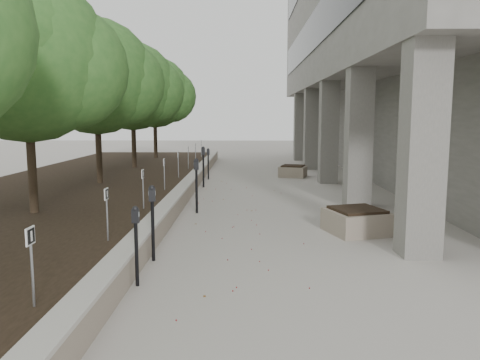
{
  "coord_description": "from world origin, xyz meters",
  "views": [
    {
      "loc": [
        0.14,
        -7.79,
        2.61
      ],
      "look_at": [
        -0.03,
        5.29,
        0.87
      ],
      "focal_mm": 35.44,
      "sensor_mm": 36.0,
      "label": 1
    }
  ],
  "objects_px": {
    "parking_meter_4": "(203,167)",
    "planter_back": "(293,171)",
    "crabapple_tree_5": "(155,107)",
    "parking_meter_5": "(208,164)",
    "crabapple_tree_3": "(97,101)",
    "parking_meter_1": "(136,246)",
    "crabapple_tree_2": "(28,94)",
    "parking_meter_2": "(153,223)",
    "planter_front": "(357,221)",
    "parking_meter_3": "(197,186)",
    "crabapple_tree_4": "(133,105)"
  },
  "relations": [
    {
      "from": "crabapple_tree_4",
      "to": "parking_meter_1",
      "type": "height_order",
      "value": "crabapple_tree_4"
    },
    {
      "from": "parking_meter_3",
      "to": "planter_back",
      "type": "relative_size",
      "value": 1.38
    },
    {
      "from": "parking_meter_1",
      "to": "crabapple_tree_2",
      "type": "bearing_deg",
      "value": 134.27
    },
    {
      "from": "parking_meter_2",
      "to": "crabapple_tree_5",
      "type": "bearing_deg",
      "value": 91.19
    },
    {
      "from": "crabapple_tree_3",
      "to": "parking_meter_5",
      "type": "bearing_deg",
      "value": 49.66
    },
    {
      "from": "crabapple_tree_5",
      "to": "parking_meter_5",
      "type": "bearing_deg",
      "value": -60.98
    },
    {
      "from": "parking_meter_5",
      "to": "crabapple_tree_3",
      "type": "bearing_deg",
      "value": -145.65
    },
    {
      "from": "parking_meter_2",
      "to": "crabapple_tree_4",
      "type": "bearing_deg",
      "value": 95.28
    },
    {
      "from": "crabapple_tree_2",
      "to": "parking_meter_2",
      "type": "height_order",
      "value": "crabapple_tree_2"
    },
    {
      "from": "crabapple_tree_4",
      "to": "parking_meter_1",
      "type": "distance_m",
      "value": 14.32
    },
    {
      "from": "crabapple_tree_4",
      "to": "parking_meter_5",
      "type": "distance_m",
      "value": 4.29
    },
    {
      "from": "crabapple_tree_2",
      "to": "crabapple_tree_5",
      "type": "bearing_deg",
      "value": 90.0
    },
    {
      "from": "parking_meter_5",
      "to": "planter_back",
      "type": "height_order",
      "value": "parking_meter_5"
    },
    {
      "from": "crabapple_tree_5",
      "to": "parking_meter_1",
      "type": "xyz_separation_m",
      "value": [
        3.25,
        -18.72,
        -2.49
      ]
    },
    {
      "from": "parking_meter_2",
      "to": "parking_meter_5",
      "type": "distance_m",
      "value": 11.37
    },
    {
      "from": "crabapple_tree_4",
      "to": "parking_meter_4",
      "type": "distance_m",
      "value": 5.27
    },
    {
      "from": "parking_meter_2",
      "to": "parking_meter_3",
      "type": "xyz_separation_m",
      "value": [
        0.34,
        4.34,
        0.05
      ]
    },
    {
      "from": "parking_meter_2",
      "to": "planter_front",
      "type": "bearing_deg",
      "value": 17.71
    },
    {
      "from": "parking_meter_4",
      "to": "planter_back",
      "type": "height_order",
      "value": "parking_meter_4"
    },
    {
      "from": "parking_meter_1",
      "to": "parking_meter_4",
      "type": "xyz_separation_m",
      "value": [
        0.11,
        10.41,
        0.13
      ]
    },
    {
      "from": "planter_front",
      "to": "crabapple_tree_2",
      "type": "bearing_deg",
      "value": 177.94
    },
    {
      "from": "crabapple_tree_2",
      "to": "crabapple_tree_3",
      "type": "height_order",
      "value": "same"
    },
    {
      "from": "parking_meter_3",
      "to": "crabapple_tree_4",
      "type": "bearing_deg",
      "value": 113.39
    },
    {
      "from": "crabapple_tree_4",
      "to": "crabapple_tree_5",
      "type": "distance_m",
      "value": 5.0
    },
    {
      "from": "parking_meter_1",
      "to": "crabapple_tree_3",
      "type": "bearing_deg",
      "value": 113.55
    },
    {
      "from": "crabapple_tree_3",
      "to": "parking_meter_1",
      "type": "bearing_deg",
      "value": -69.55
    },
    {
      "from": "parking_meter_3",
      "to": "crabapple_tree_2",
      "type": "bearing_deg",
      "value": -152.46
    },
    {
      "from": "crabapple_tree_2",
      "to": "parking_meter_2",
      "type": "distance_m",
      "value": 4.72
    },
    {
      "from": "parking_meter_5",
      "to": "parking_meter_4",
      "type": "bearing_deg",
      "value": -105.32
    },
    {
      "from": "parking_meter_3",
      "to": "parking_meter_4",
      "type": "distance_m",
      "value": 4.78
    },
    {
      "from": "planter_front",
      "to": "crabapple_tree_5",
      "type": "bearing_deg",
      "value": 116.01
    },
    {
      "from": "crabapple_tree_3",
      "to": "crabapple_tree_5",
      "type": "bearing_deg",
      "value": 90.0
    },
    {
      "from": "crabapple_tree_3",
      "to": "parking_meter_3",
      "type": "xyz_separation_m",
      "value": [
        3.59,
        -3.08,
        -2.37
      ]
    },
    {
      "from": "planter_front",
      "to": "parking_meter_1",
      "type": "bearing_deg",
      "value": -140.6
    },
    {
      "from": "parking_meter_4",
      "to": "parking_meter_5",
      "type": "distance_m",
      "value": 2.26
    },
    {
      "from": "crabapple_tree_3",
      "to": "parking_meter_2",
      "type": "relative_size",
      "value": 3.89
    },
    {
      "from": "parking_meter_1",
      "to": "parking_meter_2",
      "type": "xyz_separation_m",
      "value": [
        0.0,
        1.3,
        0.07
      ]
    },
    {
      "from": "parking_meter_5",
      "to": "crabapple_tree_2",
      "type": "bearing_deg",
      "value": -125.87
    },
    {
      "from": "crabapple_tree_2",
      "to": "parking_meter_1",
      "type": "xyz_separation_m",
      "value": [
        3.25,
        -3.72,
        -2.49
      ]
    },
    {
      "from": "crabapple_tree_3",
      "to": "planter_back",
      "type": "xyz_separation_m",
      "value": [
        7.0,
        4.88,
        -2.86
      ]
    },
    {
      "from": "crabapple_tree_2",
      "to": "parking_meter_1",
      "type": "relative_size",
      "value": 4.29
    },
    {
      "from": "parking_meter_1",
      "to": "parking_meter_5",
      "type": "height_order",
      "value": "parking_meter_5"
    },
    {
      "from": "crabapple_tree_3",
      "to": "crabapple_tree_4",
      "type": "bearing_deg",
      "value": 90.0
    },
    {
      "from": "parking_meter_5",
      "to": "crabapple_tree_5",
      "type": "bearing_deg",
      "value": 103.7
    },
    {
      "from": "crabapple_tree_2",
      "to": "parking_meter_4",
      "type": "height_order",
      "value": "crabapple_tree_2"
    },
    {
      "from": "parking_meter_5",
      "to": "parking_meter_2",
      "type": "bearing_deg",
      "value": -105.85
    },
    {
      "from": "parking_meter_2",
      "to": "planter_front",
      "type": "distance_m",
      "value": 4.74
    },
    {
      "from": "parking_meter_1",
      "to": "parking_meter_2",
      "type": "relative_size",
      "value": 0.91
    },
    {
      "from": "parking_meter_2",
      "to": "planter_front",
      "type": "height_order",
      "value": "parking_meter_2"
    },
    {
      "from": "parking_meter_2",
      "to": "parking_meter_3",
      "type": "height_order",
      "value": "parking_meter_3"
    }
  ]
}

